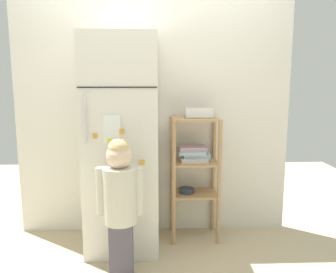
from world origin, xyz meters
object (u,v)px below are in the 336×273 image
Objects in this scene: refrigerator at (122,145)px; pantry_shelf_unit at (194,165)px; fruit_bin at (200,113)px; child_standing at (120,195)px.

refrigerator reaches higher than pantry_shelf_unit.
fruit_bin is (0.67, 0.15, 0.25)m from refrigerator.
fruit_bin reaches higher than pantry_shelf_unit.
child_standing is 4.20× the size of fruit_bin.
child_standing is 1.05m from fruit_bin.
refrigerator is 0.73m from fruit_bin.
refrigerator is at bearing -167.51° from fruit_bin.
pantry_shelf_unit is at bearing 46.19° from child_standing.
refrigerator reaches higher than child_standing.
refrigerator reaches higher than fruit_bin.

